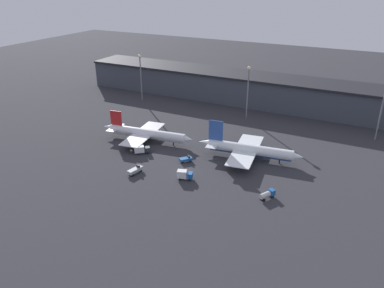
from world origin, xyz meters
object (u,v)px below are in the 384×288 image
(airplane_0, at_px, (146,134))
(service_vehicle_4, at_px, (186,159))
(service_vehicle_0, at_px, (141,149))
(service_vehicle_1, at_px, (135,170))
(service_vehicle_3, at_px, (267,194))
(service_vehicle_2, at_px, (184,175))
(airplane_1, at_px, (249,150))

(airplane_0, bearing_deg, service_vehicle_4, -28.63)
(service_vehicle_0, relative_size, service_vehicle_1, 0.95)
(service_vehicle_0, height_order, service_vehicle_3, service_vehicle_0)
(service_vehicle_3, relative_size, service_vehicle_4, 1.15)
(service_vehicle_0, relative_size, service_vehicle_3, 1.06)
(service_vehicle_4, bearing_deg, service_vehicle_0, 136.72)
(service_vehicle_0, relative_size, service_vehicle_4, 1.21)
(service_vehicle_2, distance_m, service_vehicle_3, 31.70)
(airplane_0, height_order, service_vehicle_2, airplane_0)
(service_vehicle_2, height_order, service_vehicle_3, service_vehicle_2)
(airplane_1, relative_size, service_vehicle_4, 8.11)
(airplane_0, distance_m, service_vehicle_3, 67.58)
(service_vehicle_3, bearing_deg, service_vehicle_0, 108.88)
(service_vehicle_0, height_order, service_vehicle_4, service_vehicle_0)
(service_vehicle_4, bearing_deg, service_vehicle_1, -174.86)
(service_vehicle_4, bearing_deg, service_vehicle_2, -112.94)
(service_vehicle_1, distance_m, service_vehicle_4, 21.80)
(service_vehicle_3, bearing_deg, service_vehicle_2, 120.84)
(airplane_1, distance_m, service_vehicle_4, 26.39)
(airplane_0, distance_m, service_vehicle_2, 39.75)
(service_vehicle_2, relative_size, service_vehicle_3, 0.99)
(service_vehicle_2, bearing_deg, service_vehicle_4, 97.86)
(airplane_1, bearing_deg, service_vehicle_1, -144.72)
(airplane_0, height_order, service_vehicle_4, airplane_0)
(airplane_0, height_order, airplane_1, airplane_1)
(service_vehicle_2, relative_size, service_vehicle_4, 1.14)
(service_vehicle_1, bearing_deg, service_vehicle_3, -72.09)
(airplane_0, xyz_separation_m, airplane_1, (47.97, 4.18, 0.24))
(airplane_1, relative_size, service_vehicle_1, 6.37)
(service_vehicle_3, bearing_deg, service_vehicle_4, 101.30)
(service_vehicle_2, bearing_deg, service_vehicle_0, 139.89)
(airplane_1, bearing_deg, service_vehicle_0, -166.30)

